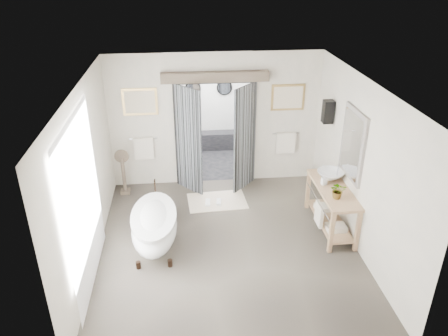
{
  "coord_description": "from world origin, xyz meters",
  "views": [
    {
      "loc": [
        -0.69,
        -6.29,
        4.68
      ],
      "look_at": [
        0.0,
        0.6,
        1.25
      ],
      "focal_mm": 35.0,
      "sensor_mm": 36.0,
      "label": 1
    }
  ],
  "objects": [
    {
      "name": "basin",
      "position": [
        2.02,
        0.73,
        0.94
      ],
      "size": [
        0.64,
        0.64,
        0.17
      ],
      "primitive_type": "imported",
      "rotation": [
        0.0,
        0.0,
        -0.32
      ],
      "color": "white",
      "rests_on": "vanity"
    },
    {
      "name": "vanity",
      "position": [
        1.95,
        0.39,
        0.51
      ],
      "size": [
        0.57,
        1.6,
        0.85
      ],
      "color": "tan",
      "rests_on": "ground_plane"
    },
    {
      "name": "ground_plane",
      "position": [
        0.0,
        0.0,
        0.0
      ],
      "size": [
        5.0,
        5.0,
        0.0
      ],
      "primitive_type": "plane",
      "color": "#5B5347"
    },
    {
      "name": "shower_room",
      "position": [
        0.0,
        3.99,
        0.91
      ],
      "size": [
        2.22,
        2.01,
        2.51
      ],
      "color": "black",
      "rests_on": "ground_plane"
    },
    {
      "name": "soap_bottle_b",
      "position": [
        1.94,
        0.97,
        0.94
      ],
      "size": [
        0.19,
        0.19,
        0.18
      ],
      "primitive_type": "imported",
      "rotation": [
        0.0,
        0.0,
        0.36
      ],
      "color": "gray",
      "rests_on": "vanity"
    },
    {
      "name": "rug",
      "position": [
        -0.05,
        1.56,
        0.01
      ],
      "size": [
        1.25,
        0.87,
        0.01
      ],
      "primitive_type": "cube",
      "rotation": [
        0.0,
        0.0,
        0.06
      ],
      "color": "beige",
      "rests_on": "ground_plane"
    },
    {
      "name": "slippers",
      "position": [
        -0.14,
        1.47,
        0.04
      ],
      "size": [
        0.35,
        0.26,
        0.05
      ],
      "color": "white",
      "rests_on": "rug"
    },
    {
      "name": "room_shell",
      "position": [
        -0.04,
        -0.12,
        1.86
      ],
      "size": [
        4.52,
        5.02,
        2.91
      ],
      "color": "beige",
      "rests_on": "ground_plane"
    },
    {
      "name": "pedestal_mirror",
      "position": [
        -1.99,
        2.12,
        0.44
      ],
      "size": [
        0.3,
        0.2,
        1.02
      ],
      "color": "#4F4135",
      "rests_on": "ground_plane"
    },
    {
      "name": "soap_bottle_a",
      "position": [
        1.84,
        0.54,
        0.95
      ],
      "size": [
        0.11,
        0.11,
        0.2
      ],
      "primitive_type": "imported",
      "rotation": [
        0.0,
        0.0,
        0.21
      ],
      "color": "gray",
      "rests_on": "vanity"
    },
    {
      "name": "clawfoot_tub",
      "position": [
        -1.26,
        0.17,
        0.42
      ],
      "size": [
        0.79,
        1.77,
        0.86
      ],
      "color": "black",
      "rests_on": "ground_plane"
    },
    {
      "name": "plant",
      "position": [
        1.92,
        0.04,
        1.0
      ],
      "size": [
        0.32,
        0.29,
        0.3
      ],
      "primitive_type": "imported",
      "rotation": [
        0.0,
        0.0,
        -0.23
      ],
      "color": "gray",
      "rests_on": "vanity"
    },
    {
      "name": "back_wall_dressing",
      "position": [
        0.0,
        2.32,
        1.56
      ],
      "size": [
        3.82,
        0.72,
        2.52
      ],
      "color": "black",
      "rests_on": "ground_plane"
    }
  ]
}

